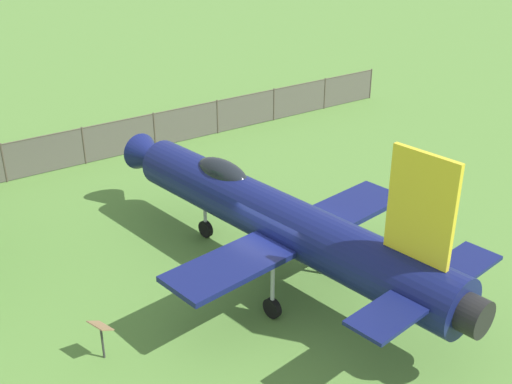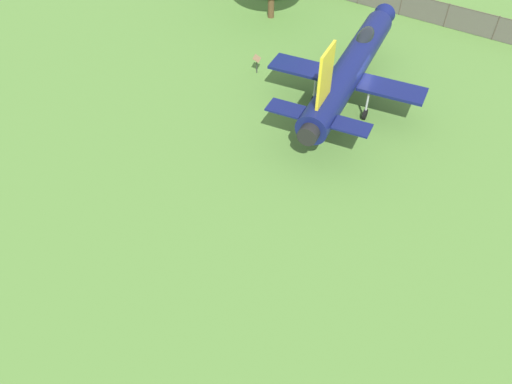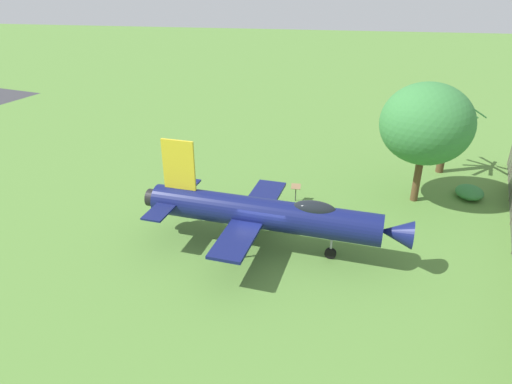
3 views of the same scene
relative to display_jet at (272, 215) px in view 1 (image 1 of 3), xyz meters
The scene contains 5 objects.
ground_plane 2.14m from the display_jet, behind, with size 200.00×200.00×0.00m, color #568438.
display_jet is the anchor object (origin of this frame).
perimeter_fence 11.95m from the display_jet, ahead, with size 9.40×32.58×1.69m.
shrub_by_tree 15.27m from the display_jet, 48.10° to the right, with size 1.60×1.44×0.79m.
info_plaque 6.05m from the display_jet, 81.34° to the left, with size 0.61×0.41×1.14m.
Camera 1 is at (-10.18, 13.38, 11.13)m, focal length 45.05 mm.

